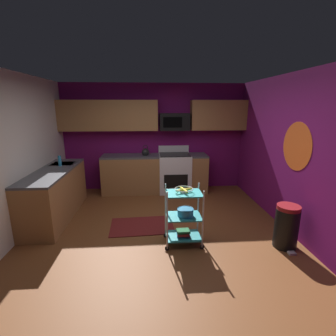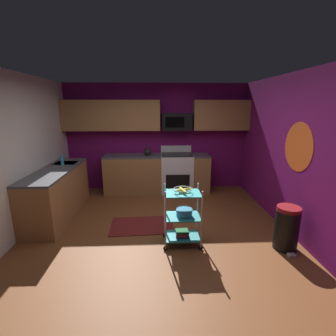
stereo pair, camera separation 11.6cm
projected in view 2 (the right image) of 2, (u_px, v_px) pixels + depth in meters
floor at (158, 234)px, 4.13m from camera, size 4.40×4.80×0.04m
wall_back at (157, 137)px, 6.16m from camera, size 4.52×0.06×2.60m
wall_left at (9, 159)px, 3.71m from camera, size 0.06×4.80×2.60m
wall_right at (298, 156)px, 3.90m from camera, size 0.06×4.80×2.60m
wall_flower_decal at (298, 147)px, 3.83m from camera, size 0.00×0.77×0.77m
counter_run at (119, 181)px, 5.45m from camera, size 3.46×2.61×0.92m
oven_range at (177, 172)px, 6.07m from camera, size 0.76×0.65×1.10m
upper_cabinets at (152, 115)px, 5.83m from camera, size 4.40×0.33×0.70m
microwave at (177, 122)px, 5.87m from camera, size 0.70×0.39×0.40m
rolling_cart at (182, 216)px, 3.72m from camera, size 0.59×0.40×0.91m
fruit_bowl at (183, 190)px, 3.62m from camera, size 0.27×0.27×0.07m
mixing_bowl_large at (184, 212)px, 3.71m from camera, size 0.25×0.25×0.11m
book_stack at (182, 233)px, 3.79m from camera, size 0.20×0.20×0.09m
kettle at (148, 152)px, 5.91m from camera, size 0.21×0.18×0.26m
dish_soap_bottle at (62, 160)px, 4.91m from camera, size 0.06×0.06×0.20m
trash_can at (287, 228)px, 3.62m from camera, size 0.34×0.42×0.66m
floor_rug at (142, 225)px, 4.39m from camera, size 1.13×0.75×0.01m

